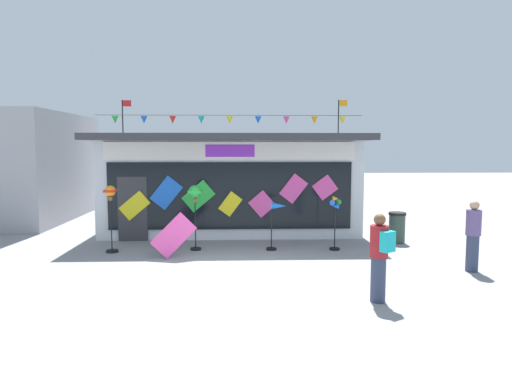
{
  "coord_description": "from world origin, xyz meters",
  "views": [
    {
      "loc": [
        0.17,
        -10.21,
        2.92
      ],
      "look_at": [
        0.65,
        3.24,
        1.58
      ],
      "focal_mm": 32.18,
      "sensor_mm": 36.0,
      "label": 1
    }
  ],
  "objects_px": {
    "kite_shop_building": "(232,180)",
    "trash_bin": "(397,227)",
    "wind_spinner_left": "(195,197)",
    "wind_spinner_center_left": "(277,216)",
    "display_kite_on_ground": "(174,235)",
    "wind_spinner_far_left": "(111,202)",
    "wind_spinner_center_right": "(335,214)",
    "person_mid_plaza": "(380,256)",
    "person_near_camera": "(473,235)"
  },
  "relations": [
    {
      "from": "kite_shop_building",
      "to": "trash_bin",
      "type": "xyz_separation_m",
      "value": [
        5.07,
        -3.29,
        -1.21
      ]
    },
    {
      "from": "kite_shop_building",
      "to": "wind_spinner_left",
      "type": "distance_m",
      "value": 4.18
    },
    {
      "from": "wind_spinner_center_left",
      "to": "display_kite_on_ground",
      "type": "distance_m",
      "value": 2.93
    },
    {
      "from": "kite_shop_building",
      "to": "wind_spinner_far_left",
      "type": "xyz_separation_m",
      "value": [
        -3.25,
        -4.25,
        -0.28
      ]
    },
    {
      "from": "wind_spinner_far_left",
      "to": "wind_spinner_center_left",
      "type": "distance_m",
      "value": 4.61
    },
    {
      "from": "wind_spinner_far_left",
      "to": "wind_spinner_center_right",
      "type": "bearing_deg",
      "value": 0.22
    },
    {
      "from": "kite_shop_building",
      "to": "wind_spinner_left",
      "type": "bearing_deg",
      "value": -103.31
    },
    {
      "from": "person_mid_plaza",
      "to": "wind_spinner_center_left",
      "type": "bearing_deg",
      "value": -102.31
    },
    {
      "from": "person_mid_plaza",
      "to": "wind_spinner_far_left",
      "type": "bearing_deg",
      "value": -66.82
    },
    {
      "from": "wind_spinner_center_left",
      "to": "trash_bin",
      "type": "distance_m",
      "value": 3.87
    },
    {
      "from": "wind_spinner_left",
      "to": "wind_spinner_center_left",
      "type": "bearing_deg",
      "value": -1.88
    },
    {
      "from": "kite_shop_building",
      "to": "display_kite_on_ground",
      "type": "height_order",
      "value": "kite_shop_building"
    },
    {
      "from": "wind_spinner_center_left",
      "to": "display_kite_on_ground",
      "type": "height_order",
      "value": "wind_spinner_center_left"
    },
    {
      "from": "wind_spinner_far_left",
      "to": "wind_spinner_center_left",
      "type": "height_order",
      "value": "wind_spinner_far_left"
    },
    {
      "from": "wind_spinner_far_left",
      "to": "person_mid_plaza",
      "type": "bearing_deg",
      "value": -34.99
    },
    {
      "from": "kite_shop_building",
      "to": "wind_spinner_center_right",
      "type": "distance_m",
      "value": 5.21
    },
    {
      "from": "wind_spinner_center_left",
      "to": "wind_spinner_center_right",
      "type": "height_order",
      "value": "wind_spinner_center_right"
    },
    {
      "from": "wind_spinner_left",
      "to": "display_kite_on_ground",
      "type": "height_order",
      "value": "wind_spinner_left"
    },
    {
      "from": "display_kite_on_ground",
      "to": "wind_spinner_center_left",
      "type": "bearing_deg",
      "value": 17.63
    },
    {
      "from": "wind_spinner_left",
      "to": "display_kite_on_ground",
      "type": "xyz_separation_m",
      "value": [
        -0.48,
        -0.96,
        -0.89
      ]
    },
    {
      "from": "wind_spinner_far_left",
      "to": "person_near_camera",
      "type": "relative_size",
      "value": 1.11
    },
    {
      "from": "wind_spinner_center_right",
      "to": "person_mid_plaza",
      "type": "distance_m",
      "value": 4.34
    },
    {
      "from": "kite_shop_building",
      "to": "trash_bin",
      "type": "relative_size",
      "value": 9.4
    },
    {
      "from": "wind_spinner_left",
      "to": "trash_bin",
      "type": "bearing_deg",
      "value": 7.28
    },
    {
      "from": "wind_spinner_far_left",
      "to": "person_near_camera",
      "type": "xyz_separation_m",
      "value": [
        8.99,
        -2.28,
        -0.54
      ]
    },
    {
      "from": "person_near_camera",
      "to": "wind_spinner_center_right",
      "type": "bearing_deg",
      "value": -30.7
    },
    {
      "from": "kite_shop_building",
      "to": "display_kite_on_ground",
      "type": "distance_m",
      "value": 5.33
    },
    {
      "from": "wind_spinner_left",
      "to": "person_near_camera",
      "type": "distance_m",
      "value": 7.17
    },
    {
      "from": "kite_shop_building",
      "to": "wind_spinner_center_left",
      "type": "distance_m",
      "value": 4.4
    },
    {
      "from": "kite_shop_building",
      "to": "wind_spinner_center_right",
      "type": "xyz_separation_m",
      "value": [
        2.98,
        -4.23,
        -0.66
      ]
    },
    {
      "from": "wind_spinner_center_left",
      "to": "wind_spinner_center_right",
      "type": "bearing_deg",
      "value": -3.18
    },
    {
      "from": "kite_shop_building",
      "to": "person_mid_plaza",
      "type": "height_order",
      "value": "kite_shop_building"
    },
    {
      "from": "person_near_camera",
      "to": "display_kite_on_ground",
      "type": "relative_size",
      "value": 1.51
    },
    {
      "from": "display_kite_on_ground",
      "to": "person_mid_plaza",
      "type": "bearing_deg",
      "value": -39.26
    },
    {
      "from": "wind_spinner_center_left",
      "to": "kite_shop_building",
      "type": "bearing_deg",
      "value": 107.89
    },
    {
      "from": "wind_spinner_far_left",
      "to": "trash_bin",
      "type": "height_order",
      "value": "wind_spinner_far_left"
    },
    {
      "from": "trash_bin",
      "to": "kite_shop_building",
      "type": "bearing_deg",
      "value": 147.04
    },
    {
      "from": "wind_spinner_center_right",
      "to": "person_near_camera",
      "type": "relative_size",
      "value": 0.92
    },
    {
      "from": "wind_spinner_far_left",
      "to": "person_mid_plaza",
      "type": "distance_m",
      "value": 7.54
    },
    {
      "from": "person_mid_plaza",
      "to": "trash_bin",
      "type": "bearing_deg",
      "value": -144.18
    },
    {
      "from": "display_kite_on_ground",
      "to": "wind_spinner_far_left",
      "type": "bearing_deg",
      "value": 157.19
    },
    {
      "from": "wind_spinner_center_left",
      "to": "trash_bin",
      "type": "relative_size",
      "value": 1.46
    },
    {
      "from": "wind_spinner_center_right",
      "to": "person_near_camera",
      "type": "height_order",
      "value": "person_near_camera"
    },
    {
      "from": "person_near_camera",
      "to": "display_kite_on_ground",
      "type": "xyz_separation_m",
      "value": [
        -7.18,
        1.51,
        -0.25
      ]
    },
    {
      "from": "wind_spinner_center_right",
      "to": "display_kite_on_ground",
      "type": "xyz_separation_m",
      "value": [
        -4.41,
        -0.79,
        -0.41
      ]
    },
    {
      "from": "wind_spinner_left",
      "to": "person_near_camera",
      "type": "bearing_deg",
      "value": -20.22
    },
    {
      "from": "person_near_camera",
      "to": "wind_spinner_far_left",
      "type": "bearing_deg",
      "value": -5.12
    },
    {
      "from": "wind_spinner_center_left",
      "to": "wind_spinner_far_left",
      "type": "bearing_deg",
      "value": -178.56
    },
    {
      "from": "kite_shop_building",
      "to": "person_near_camera",
      "type": "height_order",
      "value": "kite_shop_building"
    },
    {
      "from": "wind_spinner_left",
      "to": "wind_spinner_center_left",
      "type": "height_order",
      "value": "wind_spinner_left"
    }
  ]
}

